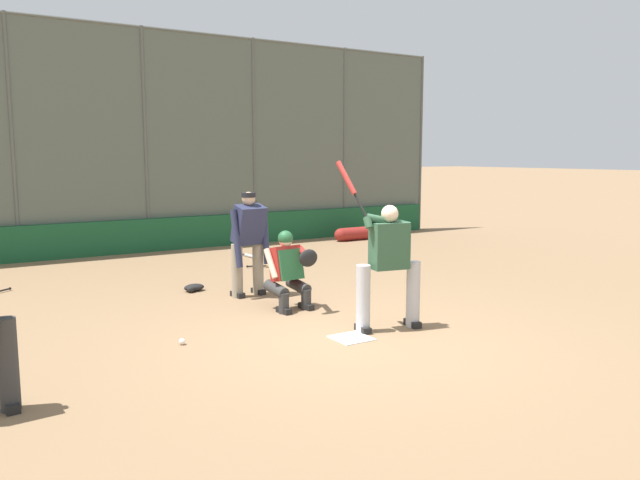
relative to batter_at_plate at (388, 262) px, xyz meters
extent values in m
plane|color=#846647|center=(0.61, 0.09, -0.85)|extent=(160.00, 160.00, 0.00)
cube|color=white|center=(0.61, 0.09, -0.84)|extent=(0.43, 0.43, 0.01)
cylinder|color=#515651|center=(-7.38, -7.91, 1.62)|extent=(0.08, 0.08, 4.93)
cylinder|color=#515651|center=(-4.72, -7.91, 1.62)|extent=(0.08, 0.08, 4.93)
cylinder|color=#515651|center=(-2.05, -7.91, 1.62)|extent=(0.08, 0.08, 4.93)
cylinder|color=#515651|center=(0.61, -7.91, 1.62)|extent=(0.08, 0.08, 4.93)
cylinder|color=#515651|center=(3.27, -7.91, 1.62)|extent=(0.08, 0.08, 4.93)
cube|color=#515B51|center=(0.61, -7.91, 1.62)|extent=(15.98, 0.01, 4.93)
cylinder|color=#515651|center=(0.61, -7.91, 4.05)|extent=(15.98, 0.06, 0.06)
cube|color=#19512D|center=(0.61, -7.81, -0.48)|extent=(15.66, 0.18, 0.74)
cube|color=slate|center=(-0.25, -10.48, -0.79)|extent=(11.19, 3.05, 0.12)
cube|color=slate|center=(-0.25, -9.38, -0.63)|extent=(11.19, 0.55, 0.44)
cube|color=#B7BABC|center=(-0.25, -9.38, -0.37)|extent=(11.19, 0.24, 0.08)
cube|color=slate|center=(-0.25, -9.93, -0.47)|extent=(11.19, 0.55, 0.76)
cube|color=#B7BABC|center=(-0.25, -9.93, -0.05)|extent=(11.19, 0.24, 0.08)
cube|color=slate|center=(-0.25, -10.48, -0.31)|extent=(11.19, 0.55, 1.08)
cube|color=#B7BABC|center=(-0.25, -10.48, 0.27)|extent=(11.19, 0.24, 0.08)
cube|color=slate|center=(-0.25, -11.03, -0.15)|extent=(11.19, 0.55, 1.40)
cube|color=#B7BABC|center=(-0.25, -11.03, 0.59)|extent=(11.19, 0.24, 0.08)
cube|color=slate|center=(-0.25, -11.58, 0.01)|extent=(11.19, 0.55, 1.72)
cube|color=#B7BABC|center=(-0.25, -11.58, 0.91)|extent=(11.19, 0.24, 0.08)
cylinder|color=#B7B7BC|center=(-0.35, 0.07, -0.43)|extent=(0.17, 0.17, 0.83)
cube|color=black|center=(-0.35, 0.07, -0.81)|extent=(0.16, 0.30, 0.08)
cylinder|color=#B7B7BC|center=(0.33, -0.06, -0.43)|extent=(0.17, 0.17, 0.83)
cube|color=black|center=(0.33, -0.06, -0.81)|extent=(0.16, 0.30, 0.08)
cube|color=#2D5138|center=(-0.01, 0.01, 0.21)|extent=(0.49, 0.34, 0.57)
sphere|color=beige|center=(-0.01, 0.01, 0.60)|extent=(0.21, 0.21, 0.21)
cylinder|color=#2D5138|center=(-0.01, -0.02, 0.50)|extent=(0.59, 0.25, 0.22)
cylinder|color=#2D5138|center=(0.26, -0.07, 0.50)|extent=(0.10, 0.14, 0.16)
sphere|color=black|center=(0.26, -0.09, 0.57)|extent=(0.04, 0.04, 0.04)
cylinder|color=black|center=(0.30, -0.18, 0.70)|extent=(0.10, 0.20, 0.29)
cylinder|color=maroon|center=(0.38, -0.37, 1.03)|extent=(0.18, 0.30, 0.42)
cylinder|color=#333333|center=(0.34, -1.41, -0.70)|extent=(0.14, 0.14, 0.29)
cylinder|color=#333333|center=(0.36, -1.59, -0.54)|extent=(0.21, 0.45, 0.22)
cube|color=black|center=(0.34, -1.41, -0.81)|extent=(0.13, 0.27, 0.08)
cylinder|color=#333333|center=(0.72, -1.37, -0.70)|extent=(0.14, 0.14, 0.29)
cylinder|color=#333333|center=(0.74, -1.55, -0.54)|extent=(0.21, 0.45, 0.22)
cube|color=black|center=(0.72, -1.37, -0.81)|extent=(0.13, 0.27, 0.08)
cube|color=maroon|center=(0.55, -1.61, -0.20)|extent=(0.44, 0.37, 0.51)
cube|color=#235B33|center=(0.54, -1.48, -0.20)|extent=(0.38, 0.16, 0.43)
sphere|color=beige|center=(0.55, -1.61, 0.13)|extent=(0.19, 0.19, 0.19)
sphere|color=#235B33|center=(0.55, -1.61, 0.16)|extent=(0.21, 0.21, 0.21)
cylinder|color=maroon|center=(0.37, -1.41, -0.04)|extent=(0.23, 0.50, 0.15)
ellipsoid|color=black|center=(0.45, -1.17, -0.07)|extent=(0.31, 0.13, 0.24)
cylinder|color=beige|center=(0.80, -1.59, -0.17)|extent=(0.11, 0.30, 0.41)
cylinder|color=gray|center=(0.47, -2.65, -0.44)|extent=(0.17, 0.17, 0.82)
cube|color=black|center=(0.47, -2.65, -0.81)|extent=(0.14, 0.29, 0.08)
cylinder|color=gray|center=(0.85, -2.61, -0.44)|extent=(0.17, 0.17, 0.82)
cube|color=black|center=(0.85, -2.61, -0.81)|extent=(0.14, 0.29, 0.08)
cube|color=#282D4C|center=(0.65, -2.58, 0.27)|extent=(0.48, 0.43, 0.63)
sphere|color=tan|center=(0.65, -2.58, 0.66)|extent=(0.21, 0.21, 0.21)
cylinder|color=black|center=(0.65, -2.58, 0.71)|extent=(0.22, 0.22, 0.07)
cylinder|color=#282D4C|center=(0.39, -2.54, 0.08)|extent=(0.12, 0.23, 0.87)
cylinder|color=#282D4C|center=(0.90, -2.49, 0.08)|extent=(0.16, 0.24, 0.87)
cylinder|color=#333333|center=(4.27, 0.27, -0.44)|extent=(0.17, 0.17, 0.81)
cube|color=black|center=(4.27, 0.27, -0.81)|extent=(0.13, 0.29, 0.08)
sphere|color=black|center=(-0.89, -6.41, -0.81)|extent=(0.04, 0.04, 0.04)
cylinder|color=black|center=(-0.90, -6.24, -0.81)|extent=(0.06, 0.36, 0.03)
cylinder|color=#B7BCC1|center=(-0.93, -5.82, -0.81)|extent=(0.10, 0.49, 0.07)
sphere|color=black|center=(-0.34, -4.77, -0.81)|extent=(0.04, 0.04, 0.04)
cylinder|color=black|center=(-0.51, -4.70, -0.81)|extent=(0.35, 0.17, 0.03)
cylinder|color=tan|center=(-0.91, -4.53, -0.81)|extent=(0.49, 0.26, 0.07)
sphere|color=black|center=(3.75, -4.97, -0.81)|extent=(0.04, 0.04, 0.04)
cylinder|color=black|center=(3.89, -4.86, -0.81)|extent=(0.29, 0.23, 0.03)
ellipsoid|color=black|center=(1.26, -3.37, -0.79)|extent=(0.33, 0.21, 0.12)
ellipsoid|color=black|center=(1.35, -3.27, -0.79)|extent=(0.12, 0.09, 0.09)
sphere|color=white|center=(2.40, -0.74, -0.81)|extent=(0.07, 0.07, 0.07)
cylinder|color=maroon|center=(-4.41, -6.91, -0.68)|extent=(0.95, 0.33, 0.33)
sphere|color=maroon|center=(-4.89, -6.91, -0.68)|extent=(0.32, 0.32, 0.32)
sphere|color=maroon|center=(-3.94, -6.91, -0.68)|extent=(0.32, 0.32, 0.32)
camera|label=1|loc=(4.72, 5.97, 1.32)|focal=35.00mm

